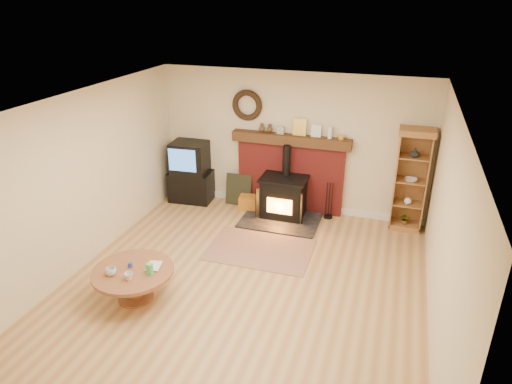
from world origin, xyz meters
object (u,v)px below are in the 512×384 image
(tv_unit, at_px, (191,173))
(curio_cabinet, at_px, (411,180))
(wood_stove, at_px, (283,198))
(coffee_table, at_px, (133,276))

(tv_unit, bearing_deg, curio_cabinet, 1.18)
(wood_stove, bearing_deg, curio_cabinet, 7.27)
(wood_stove, distance_m, tv_unit, 1.96)
(wood_stove, relative_size, curio_cabinet, 0.77)
(tv_unit, xyz_separation_m, curio_cabinet, (4.10, 0.08, 0.34))
(tv_unit, bearing_deg, coffee_table, -78.32)
(tv_unit, height_order, coffee_table, tv_unit)
(wood_stove, distance_m, coffee_table, 3.27)
(curio_cabinet, bearing_deg, coffee_table, -136.28)
(curio_cabinet, bearing_deg, wood_stove, -172.73)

